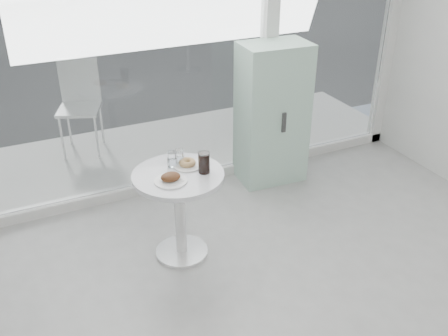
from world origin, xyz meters
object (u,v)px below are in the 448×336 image
water_tumbler_a (172,160)px  water_tumbler_b (179,158)px  plate_donut (187,164)px  patio_chair (79,100)px  cola_glass (204,163)px  mint_cabinet (272,114)px  main_table (179,198)px  plate_fritter (171,178)px

water_tumbler_a → water_tumbler_b: water_tumbler_a is taller
plate_donut → water_tumbler_b: bearing=122.1°
patio_chair → cola_glass: (0.53, -2.35, 0.22)m
mint_cabinet → plate_donut: bearing=-144.9°
main_table → water_tumbler_b: (0.07, 0.15, 0.27)m
water_tumbler_b → plate_donut: bearing=-57.9°
patio_chair → plate_fritter: 2.40m
plate_donut → water_tumbler_b: size_ratio=1.92×
cola_glass → water_tumbler_a: bearing=134.1°
water_tumbler_b → cola_glass: (0.12, -0.22, 0.03)m
mint_cabinet → cola_glass: bearing=-138.1°
cola_glass → plate_donut: bearing=118.3°
patio_chair → water_tumbler_b: (0.41, -2.14, 0.19)m
water_tumbler_a → main_table: bearing=-90.9°
water_tumbler_a → cola_glass: cola_glass is taller
plate_fritter → cola_glass: bearing=4.8°
mint_cabinet → water_tumbler_b: size_ratio=12.02×
plate_fritter → water_tumbler_b: bearing=56.6°
water_tumbler_a → cola_glass: (0.19, -0.20, 0.03)m
main_table → water_tumbler_b: water_tumbler_b is taller
patio_chair → water_tumbler_a: (0.34, -2.16, 0.19)m
patio_chair → water_tumbler_a: 2.19m
plate_fritter → plate_donut: plate_fritter is taller
patio_chair → water_tumbler_a: size_ratio=8.07×
plate_fritter → plate_donut: bearing=41.2°
mint_cabinet → water_tumbler_b: 1.43m
main_table → plate_donut: (0.11, 0.09, 0.24)m
main_table → cola_glass: size_ratio=4.46×
main_table → mint_cabinet: (1.32, 0.84, 0.17)m
plate_fritter → water_tumbler_a: 0.24m
plate_fritter → water_tumbler_b: size_ratio=2.09×
plate_fritter → water_tumbler_a: water_tumbler_a is taller
water_tumbler_a → water_tumbler_b: 0.07m
mint_cabinet → patio_chair: bearing=142.1°
cola_glass → mint_cabinet: bearing=38.7°
main_table → water_tumbler_b: bearing=64.8°
patio_chair → plate_fritter: bearing=-63.3°
plate_donut → water_tumbler_a: 0.12m
main_table → mint_cabinet: 1.57m
patio_chair → water_tumbler_b: size_ratio=8.61×
main_table → cola_glass: cola_glass is taller
main_table → mint_cabinet: size_ratio=0.53×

